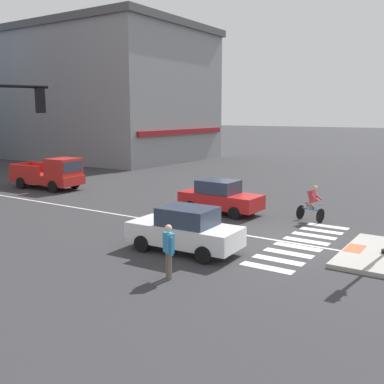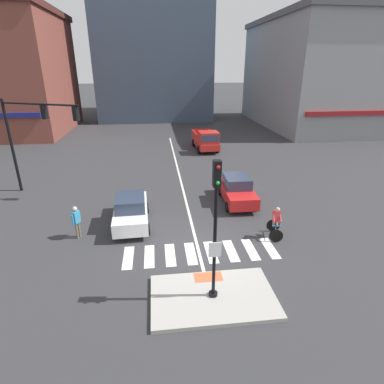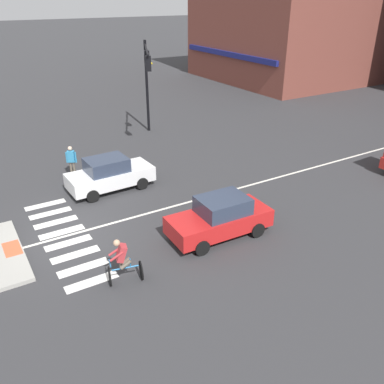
# 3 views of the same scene
# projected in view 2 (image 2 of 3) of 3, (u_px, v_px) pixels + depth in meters

# --- Properties ---
(ground_plane) EXTENTS (300.00, 300.00, 0.00)m
(ground_plane) POSITION_uv_depth(u_px,v_px,m) (200.00, 250.00, 14.23)
(ground_plane) COLOR #333335
(traffic_island) EXTENTS (4.48, 2.79, 0.15)m
(traffic_island) POSITION_uv_depth(u_px,v_px,m) (213.00, 297.00, 11.25)
(traffic_island) COLOR #A3A099
(traffic_island) RESTS_ON ground
(tactile_pad_front) EXTENTS (1.10, 0.60, 0.01)m
(tactile_pad_front) POSITION_uv_depth(u_px,v_px,m) (208.00, 277.00, 12.18)
(tactile_pad_front) COLOR #DB5B38
(tactile_pad_front) RESTS_ON traffic_island
(signal_pole) EXTENTS (0.44, 0.38, 5.06)m
(signal_pole) POSITION_uv_depth(u_px,v_px,m) (215.00, 220.00, 10.07)
(signal_pole) COLOR black
(signal_pole) RESTS_ON traffic_island
(crosswalk_stripe_a) EXTENTS (0.44, 1.80, 0.01)m
(crosswalk_stripe_a) POSITION_uv_depth(u_px,v_px,m) (128.00, 258.00, 13.67)
(crosswalk_stripe_a) COLOR silver
(crosswalk_stripe_a) RESTS_ON ground
(crosswalk_stripe_b) EXTENTS (0.44, 1.80, 0.01)m
(crosswalk_stripe_b) POSITION_uv_depth(u_px,v_px,m) (149.00, 256.00, 13.77)
(crosswalk_stripe_b) COLOR silver
(crosswalk_stripe_b) RESTS_ON ground
(crosswalk_stripe_c) EXTENTS (0.44, 1.80, 0.01)m
(crosswalk_stripe_c) POSITION_uv_depth(u_px,v_px,m) (170.00, 255.00, 13.88)
(crosswalk_stripe_c) COLOR silver
(crosswalk_stripe_c) RESTS_ON ground
(crosswalk_stripe_d) EXTENTS (0.44, 1.80, 0.01)m
(crosswalk_stripe_d) POSITION_uv_depth(u_px,v_px,m) (191.00, 253.00, 13.98)
(crosswalk_stripe_d) COLOR silver
(crosswalk_stripe_d) RESTS_ON ground
(crosswalk_stripe_e) EXTENTS (0.44, 1.80, 0.01)m
(crosswalk_stripe_e) POSITION_uv_depth(u_px,v_px,m) (211.00, 252.00, 14.08)
(crosswalk_stripe_e) COLOR silver
(crosswalk_stripe_e) RESTS_ON ground
(crosswalk_stripe_f) EXTENTS (0.44, 1.80, 0.01)m
(crosswalk_stripe_f) POSITION_uv_depth(u_px,v_px,m) (231.00, 251.00, 14.19)
(crosswalk_stripe_f) COLOR silver
(crosswalk_stripe_f) RESTS_ON ground
(crosswalk_stripe_g) EXTENTS (0.44, 1.80, 0.01)m
(crosswalk_stripe_g) POSITION_uv_depth(u_px,v_px,m) (251.00, 249.00, 14.29)
(crosswalk_stripe_g) COLOR silver
(crosswalk_stripe_g) RESTS_ON ground
(crosswalk_stripe_h) EXTENTS (0.44, 1.80, 0.01)m
(crosswalk_stripe_h) POSITION_uv_depth(u_px,v_px,m) (270.00, 248.00, 14.39)
(crosswalk_stripe_h) COLOR silver
(crosswalk_stripe_h) RESTS_ON ground
(lane_centre_line) EXTENTS (0.14, 28.00, 0.01)m
(lane_centre_line) POSITION_uv_depth(u_px,v_px,m) (180.00, 178.00, 23.41)
(lane_centre_line) COLOR silver
(lane_centre_line) RESTS_ON ground
(traffic_light_mast) EXTENTS (5.09, 2.33, 6.02)m
(traffic_light_mast) POSITION_uv_depth(u_px,v_px,m) (31.00, 129.00, 18.99)
(traffic_light_mast) COLOR black
(traffic_light_mast) RESTS_ON ground
(building_corner_right) EXTENTS (17.26, 18.82, 19.97)m
(building_corner_right) POSITION_uv_depth(u_px,v_px,m) (153.00, 51.00, 50.03)
(building_corner_right) COLOR #3D4C60
(building_corner_right) RESTS_ON ground
(building_far_block) EXTENTS (16.08, 22.40, 13.87)m
(building_far_block) POSITION_uv_depth(u_px,v_px,m) (322.00, 73.00, 42.32)
(building_far_block) COLOR gray
(building_far_block) RESTS_ON ground
(car_red_eastbound_mid) EXTENTS (1.94, 4.15, 1.64)m
(car_red_eastbound_mid) POSITION_uv_depth(u_px,v_px,m) (237.00, 190.00, 18.98)
(car_red_eastbound_mid) COLOR red
(car_red_eastbound_mid) RESTS_ON ground
(car_white_westbound_near) EXTENTS (1.96, 4.16, 1.64)m
(car_white_westbound_near) POSITION_uv_depth(u_px,v_px,m) (131.00, 210.00, 16.29)
(car_white_westbound_near) COLOR white
(car_white_westbound_near) RESTS_ON ground
(pickup_truck_red_eastbound_distant) EXTENTS (2.24, 5.18, 2.08)m
(pickup_truck_red_eastbound_distant) POSITION_uv_depth(u_px,v_px,m) (206.00, 141.00, 30.70)
(pickup_truck_red_eastbound_distant) COLOR red
(pickup_truck_red_eastbound_distant) RESTS_ON ground
(cyclist) EXTENTS (0.89, 1.21, 1.68)m
(cyclist) POSITION_uv_depth(u_px,v_px,m) (276.00, 221.00, 14.99)
(cyclist) COLOR black
(cyclist) RESTS_ON ground
(pedestrian_at_curb_left) EXTENTS (0.37, 0.49, 1.67)m
(pedestrian_at_curb_left) POSITION_uv_depth(u_px,v_px,m) (76.00, 220.00, 14.92)
(pedestrian_at_curb_left) COLOR #6B6051
(pedestrian_at_curb_left) RESTS_ON ground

